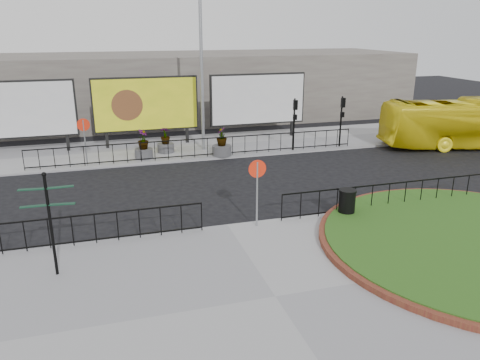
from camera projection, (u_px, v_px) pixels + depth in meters
name	position (u px, v px, depth m)	size (l,w,h in m)	color
ground	(227.00, 227.00, 17.09)	(90.00, 90.00, 0.00)	black
pavement_near	(275.00, 298.00, 12.51)	(30.00, 10.00, 0.12)	gray
pavement_far	(176.00, 148.00, 28.00)	(44.00, 6.00, 0.12)	gray
brick_edge	(478.00, 243.00, 15.39)	(10.40, 10.40, 0.18)	brown
grass_lawn	(478.00, 242.00, 15.39)	(10.00, 10.00, 0.22)	#244813
railing_near_left	(49.00, 233.00, 14.99)	(10.00, 0.10, 1.10)	black
railing_near_right	(389.00, 196.00, 18.35)	(9.00, 0.10, 1.10)	black
railing_far	(201.00, 148.00, 25.62)	(18.00, 0.10, 1.10)	black
speed_sign_far	(84.00, 132.00, 23.72)	(0.64, 0.07, 2.47)	gray
speed_sign_near	(257.00, 178.00, 16.40)	(0.64, 0.07, 2.47)	gray
billboard_left	(18.00, 110.00, 25.81)	(6.20, 0.31, 4.10)	black
billboard_mid	(146.00, 104.00, 27.69)	(6.20, 0.31, 4.10)	black
billboard_right	(258.00, 99.00, 29.58)	(6.20, 0.31, 4.10)	black
lamp_post	(202.00, 67.00, 26.01)	(0.74, 0.18, 9.23)	gray
signal_pole_a	(295.00, 117.00, 26.69)	(0.22, 0.26, 3.00)	black
signal_pole_b	(342.00, 114.00, 27.50)	(0.22, 0.26, 3.00)	black
building_backdrop	(154.00, 87.00, 36.36)	(40.00, 10.00, 5.00)	slate
fingerpost_sign	(49.00, 214.00, 13.05)	(1.46, 0.29, 3.11)	black
litter_bin	(347.00, 203.00, 17.54)	(0.66, 0.66, 1.09)	black
bus	(471.00, 123.00, 28.05)	(2.47, 10.54, 2.94)	yellow
planter_a	(144.00, 147.00, 25.51)	(0.98, 0.98, 1.59)	#4C4C4F
planter_b	(166.00, 143.00, 26.72)	(0.95, 0.95, 1.46)	#4C4C4F
planter_c	(222.00, 146.00, 26.03)	(1.08, 1.08, 1.60)	#4C4C4F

